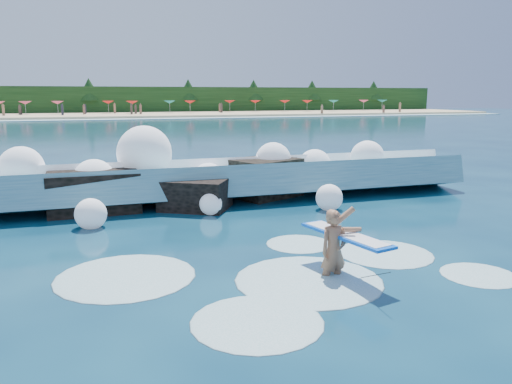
% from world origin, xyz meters
% --- Properties ---
extents(ground, '(200.00, 200.00, 0.00)m').
position_xyz_m(ground, '(0.00, 0.00, 0.00)').
color(ground, '#07283F').
rests_on(ground, ground).
extents(beach, '(140.00, 20.00, 0.40)m').
position_xyz_m(beach, '(0.00, 78.00, 0.20)').
color(beach, tan).
rests_on(beach, ground).
extents(wet_band, '(140.00, 5.00, 0.08)m').
position_xyz_m(wet_band, '(0.00, 67.00, 0.04)').
color(wet_band, silver).
rests_on(wet_band, ground).
extents(treeline, '(140.00, 4.00, 5.00)m').
position_xyz_m(treeline, '(0.00, 88.00, 2.50)').
color(treeline, black).
rests_on(treeline, ground).
extents(breaking_wave, '(20.04, 3.05, 1.73)m').
position_xyz_m(breaking_wave, '(0.72, 7.18, 0.60)').
color(breaking_wave, teal).
rests_on(breaking_wave, ground).
extents(rock_cluster, '(8.42, 3.64, 1.55)m').
position_xyz_m(rock_cluster, '(0.42, 6.64, 0.49)').
color(rock_cluster, black).
rests_on(rock_cluster, ground).
extents(surfer_with_board, '(1.09, 2.85, 1.63)m').
position_xyz_m(surfer_with_board, '(2.17, -0.90, 0.60)').
color(surfer_with_board, '#9A6748').
rests_on(surfer_with_board, ground).
extents(wave_spray, '(14.70, 4.45, 2.57)m').
position_xyz_m(wave_spray, '(0.29, 7.10, 1.14)').
color(wave_spray, white).
rests_on(wave_spray, ground).
extents(surf_foam, '(8.77, 5.50, 0.14)m').
position_xyz_m(surf_foam, '(0.93, -0.49, 0.00)').
color(surf_foam, silver).
rests_on(surf_foam, ground).
extents(beach_umbrellas, '(111.39, 6.87, 0.50)m').
position_xyz_m(beach_umbrellas, '(0.18, 80.15, 2.25)').
color(beach_umbrellas, '#D93F68').
rests_on(beach_umbrellas, ground).
extents(beachgoers, '(100.14, 12.55, 1.91)m').
position_xyz_m(beachgoers, '(4.65, 73.25, 1.03)').
color(beachgoers, '#3F332D').
rests_on(beachgoers, ground).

